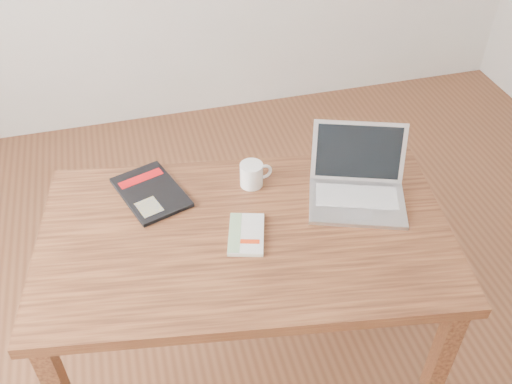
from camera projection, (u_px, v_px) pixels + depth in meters
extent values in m
plane|color=brown|center=(300.00, 384.00, 2.19)|extent=(4.00, 4.00, 0.00)
cube|color=#582F1A|center=(245.00, 236.00, 1.77)|extent=(1.37, 0.92, 0.04)
cube|color=#582F1A|center=(435.00, 373.00, 1.83)|extent=(0.06, 0.06, 0.71)
cube|color=#582F1A|center=(90.00, 258.00, 2.21)|extent=(0.06, 0.06, 0.71)
cube|color=#582F1A|center=(384.00, 236.00, 2.29)|extent=(0.06, 0.06, 0.71)
cube|color=beige|center=(246.00, 234.00, 1.74)|extent=(0.15, 0.20, 0.01)
cube|color=white|center=(246.00, 234.00, 1.74)|extent=(0.15, 0.20, 0.01)
cube|color=#7FA275|center=(235.00, 232.00, 1.74)|extent=(0.08, 0.17, 0.00)
cube|color=red|center=(250.00, 241.00, 1.71)|extent=(0.06, 0.03, 0.00)
cube|color=black|center=(151.00, 192.00, 1.89)|extent=(0.26, 0.31, 0.01)
cube|color=#A80C0F|center=(141.00, 178.00, 1.93)|extent=(0.16, 0.08, 0.00)
cube|color=gray|center=(149.00, 207.00, 1.82)|extent=(0.09, 0.10, 0.00)
cube|color=silver|center=(357.00, 203.00, 1.85)|extent=(0.36, 0.31, 0.01)
cube|color=silver|center=(357.00, 196.00, 1.86)|extent=(0.29, 0.19, 0.00)
cube|color=#BCBCC1|center=(358.00, 215.00, 1.79)|extent=(0.10, 0.08, 0.00)
cube|color=silver|center=(358.00, 152.00, 1.88)|extent=(0.31, 0.17, 0.20)
cube|color=black|center=(359.00, 152.00, 1.88)|extent=(0.28, 0.15, 0.17)
cylinder|color=white|center=(251.00, 175.00, 1.90)|extent=(0.08, 0.08, 0.08)
cylinder|color=black|center=(251.00, 166.00, 1.88)|extent=(0.06, 0.06, 0.01)
torus|color=white|center=(264.00, 172.00, 1.91)|extent=(0.06, 0.02, 0.06)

